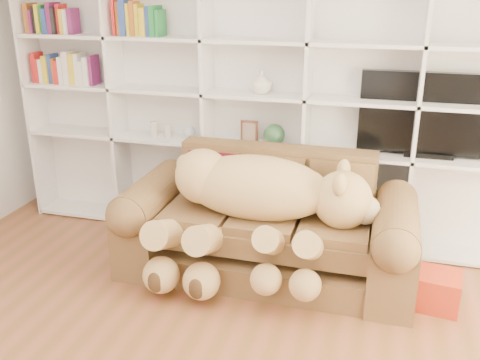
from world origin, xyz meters
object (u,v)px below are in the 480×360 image
(tv, at_px, (433,116))
(gift_box, at_px, (436,290))
(sofa, at_px, (267,230))
(teddy_bear, at_px, (255,203))

(tv, bearing_deg, gift_box, -82.92)
(sofa, xyz_separation_m, gift_box, (1.29, -0.17, -0.23))
(teddy_bear, height_order, gift_box, teddy_bear)
(teddy_bear, bearing_deg, gift_box, -2.86)
(sofa, xyz_separation_m, teddy_bear, (-0.06, -0.19, 0.30))
(sofa, distance_m, teddy_bear, 0.36)
(sofa, distance_m, gift_box, 1.32)
(teddy_bear, bearing_deg, sofa, 68.90)
(gift_box, bearing_deg, tv, 97.08)
(gift_box, height_order, tv, tv)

